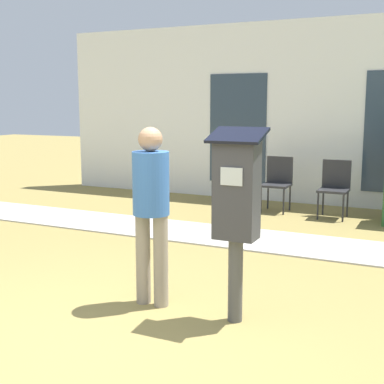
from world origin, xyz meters
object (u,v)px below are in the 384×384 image
(person_standing, at_px, (151,202))
(outdoor_chair_middle, at_px, (335,184))
(parking_meter, at_px, (236,200))
(outdoor_chair_left, at_px, (278,179))

(person_standing, bearing_deg, outdoor_chair_middle, 82.55)
(parking_meter, bearing_deg, outdoor_chair_middle, 90.59)
(outdoor_chair_middle, bearing_deg, parking_meter, -112.16)
(parking_meter, height_order, outdoor_chair_left, parking_meter)
(person_standing, bearing_deg, outdoor_chair_left, 94.78)
(person_standing, xyz_separation_m, outdoor_chair_left, (-0.20, 4.55, -0.40))
(person_standing, relative_size, outdoor_chair_left, 1.76)
(parking_meter, xyz_separation_m, person_standing, (-0.80, 0.03, -0.09))
(outdoor_chair_middle, bearing_deg, person_standing, -122.44)
(parking_meter, distance_m, outdoor_chair_middle, 4.48)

